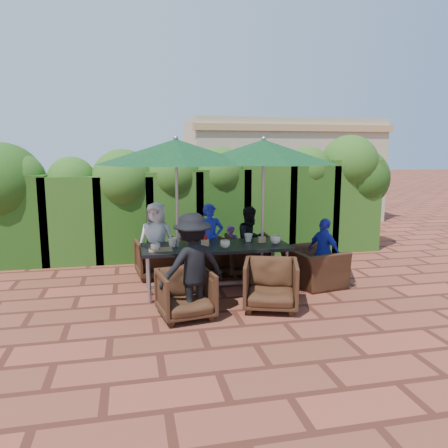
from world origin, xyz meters
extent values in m
plane|color=brown|center=(0.00, 0.00, 0.00)|extent=(80.00, 80.00, 0.00)
cube|color=black|center=(-0.07, -0.18, 0.72)|extent=(2.34, 0.90, 0.05)
cube|color=gray|center=(-0.07, -0.18, 0.12)|extent=(2.14, 0.05, 0.05)
cylinder|color=gray|center=(-1.14, -0.53, 0.35)|extent=(0.05, 0.05, 0.70)
cylinder|color=gray|center=(-1.14, 0.17, 0.35)|extent=(0.05, 0.05, 0.70)
cylinder|color=gray|center=(1.00, -0.53, 0.35)|extent=(0.05, 0.05, 0.70)
cylinder|color=gray|center=(1.00, 0.17, 0.35)|extent=(0.05, 0.05, 0.70)
cylinder|color=gray|center=(-0.67, -0.15, 0.01)|extent=(0.44, 0.44, 0.03)
cylinder|color=gray|center=(-0.67, -0.15, 1.20)|extent=(0.04, 0.04, 2.40)
cone|color=black|center=(-0.67, -0.15, 2.22)|extent=(2.39, 2.39, 0.38)
sphere|color=gray|center=(-0.67, -0.15, 2.42)|extent=(0.08, 0.08, 0.08)
cylinder|color=gray|center=(0.72, -0.11, 0.01)|extent=(0.44, 0.44, 0.03)
cylinder|color=gray|center=(0.72, -0.11, 1.20)|extent=(0.04, 0.04, 2.40)
cone|color=black|center=(0.72, -0.11, 2.22)|extent=(2.42, 2.42, 0.38)
sphere|color=gray|center=(0.72, -0.11, 2.42)|extent=(0.08, 0.08, 0.08)
imported|color=black|center=(-0.93, 0.84, 0.37)|extent=(0.81, 0.77, 0.75)
imported|color=black|center=(-0.01, 0.80, 0.36)|extent=(0.82, 0.79, 0.72)
imported|color=black|center=(0.70, 0.67, 0.40)|extent=(0.83, 0.79, 0.80)
imported|color=black|center=(-0.69, -1.20, 0.36)|extent=(0.80, 0.76, 0.72)
imported|color=black|center=(0.54, -1.13, 0.39)|extent=(0.94, 0.91, 0.78)
imported|color=black|center=(1.59, -0.21, 0.42)|extent=(0.79, 1.05, 0.83)
imported|color=silver|center=(-0.94, 0.85, 0.67)|extent=(0.76, 0.61, 1.34)
imported|color=#212CB7|center=(0.01, 0.73, 0.65)|extent=(0.49, 0.41, 1.30)
imported|color=black|center=(0.75, 0.68, 0.62)|extent=(0.69, 0.56, 1.24)
imported|color=black|center=(-0.59, -1.21, 0.71)|extent=(1.00, 0.68, 1.43)
imported|color=#212CB7|center=(1.76, -0.24, 0.57)|extent=(0.56, 0.74, 1.13)
imported|color=#C14487|center=(-0.45, 0.92, 0.37)|extent=(0.29, 0.25, 0.74)
imported|color=#A150AD|center=(0.43, 0.94, 0.43)|extent=(0.38, 0.34, 0.86)
imported|color=green|center=(1.80, 4.31, 0.80)|extent=(1.45, 1.42, 1.60)
imported|color=#C14487|center=(2.26, 4.36, 0.94)|extent=(1.01, 0.77, 1.88)
imported|color=#92929A|center=(3.17, 4.36, 0.88)|extent=(1.14, 1.19, 1.77)
imported|color=beige|center=(-1.03, -0.34, 0.81)|extent=(0.14, 0.14, 0.11)
imported|color=beige|center=(-0.75, -0.13, 0.82)|extent=(0.15, 0.15, 0.14)
imported|color=beige|center=(0.04, -0.39, 0.81)|extent=(0.15, 0.15, 0.12)
imported|color=beige|center=(0.51, 0.00, 0.82)|extent=(0.14, 0.14, 0.13)
imported|color=beige|center=(0.90, -0.26, 0.82)|extent=(0.17, 0.17, 0.14)
cylinder|color=#B20C0A|center=(-0.23, -0.19, 0.83)|extent=(0.04, 0.04, 0.17)
cylinder|color=#4C230C|center=(-0.23, -0.16, 0.83)|extent=(0.04, 0.04, 0.17)
cube|color=#966E49|center=(-0.95, -0.33, 0.76)|extent=(0.35, 0.25, 0.02)
cube|color=tan|center=(-0.24, -0.18, 0.80)|extent=(0.12, 0.06, 0.10)
cube|color=tan|center=(0.71, -0.12, 0.80)|extent=(0.12, 0.06, 0.10)
cube|color=black|center=(-3.50, 2.30, 0.89)|extent=(1.15, 0.95, 1.78)
sphere|color=black|center=(-3.50, 2.30, 1.68)|extent=(1.07, 1.07, 1.07)
cube|color=black|center=(-2.50, 2.30, 0.87)|extent=(1.15, 0.95, 1.74)
sphere|color=black|center=(-2.50, 2.30, 1.64)|extent=(0.96, 0.96, 0.96)
cube|color=black|center=(-1.50, 2.30, 0.86)|extent=(1.15, 0.95, 1.73)
sphere|color=black|center=(-1.50, 2.30, 1.63)|extent=(1.29, 1.29, 1.29)
cube|color=black|center=(-0.50, 2.30, 0.91)|extent=(1.15, 0.95, 1.82)
sphere|color=black|center=(-0.50, 2.30, 1.72)|extent=(1.19, 1.19, 1.19)
cube|color=black|center=(0.50, 2.30, 0.93)|extent=(1.15, 0.95, 1.85)
sphere|color=black|center=(0.50, 2.30, 1.75)|extent=(1.14, 1.14, 1.14)
cube|color=black|center=(1.50, 2.30, 0.99)|extent=(1.15, 0.95, 1.98)
sphere|color=black|center=(1.50, 2.30, 1.88)|extent=(0.90, 0.90, 0.90)
cube|color=black|center=(2.50, 2.30, 0.96)|extent=(1.15, 0.95, 1.91)
sphere|color=black|center=(2.50, 2.30, 1.81)|extent=(1.03, 1.03, 1.03)
cube|color=black|center=(3.50, 2.30, 1.02)|extent=(1.15, 0.95, 2.04)
sphere|color=black|center=(3.50, 2.30, 1.94)|extent=(1.30, 1.30, 1.30)
sphere|color=black|center=(-3.80, 2.40, 1.60)|extent=(1.60, 1.60, 1.60)
sphere|color=black|center=(3.80, 2.40, 1.60)|extent=(1.40, 1.40, 1.40)
cube|color=tan|center=(3.50, 7.00, 1.60)|extent=(6.00, 3.00, 3.20)
cube|color=tan|center=(3.50, 5.55, 2.90)|extent=(6.20, 0.25, 0.20)
camera|label=1|loc=(-1.37, -6.83, 2.24)|focal=35.00mm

